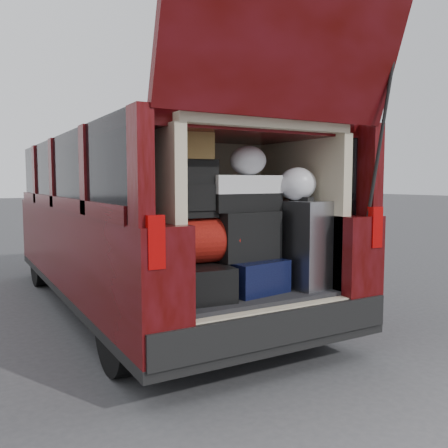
# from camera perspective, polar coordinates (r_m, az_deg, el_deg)

# --- Properties ---
(ground) EXTENTS (80.00, 80.00, 0.00)m
(ground) POSITION_cam_1_polar(r_m,az_deg,el_deg) (3.58, 3.31, -17.06)
(ground) COLOR #363639
(ground) RESTS_ON ground
(minivan) EXTENTS (1.90, 5.35, 2.77)m
(minivan) POSITION_cam_1_polar(r_m,az_deg,el_deg) (4.99, -8.39, -0.01)
(minivan) COLOR black
(minivan) RESTS_ON ground
(load_floor) EXTENTS (1.24, 1.05, 0.55)m
(load_floor) POSITION_cam_1_polar(r_m,az_deg,el_deg) (3.71, 0.95, -11.75)
(load_floor) COLOR black
(load_floor) RESTS_ON ground
(black_hardshell) EXTENTS (0.48, 0.62, 0.23)m
(black_hardshell) POSITION_cam_1_polar(r_m,az_deg,el_deg) (3.32, -3.75, -6.83)
(black_hardshell) COLOR black
(black_hardshell) RESTS_ON load_floor
(navy_hardshell) EXTENTS (0.52, 0.60, 0.24)m
(navy_hardshell) POSITION_cam_1_polar(r_m,az_deg,el_deg) (3.54, 2.44, -6.03)
(navy_hardshell) COLOR black
(navy_hardshell) RESTS_ON load_floor
(silver_roller) EXTENTS (0.33, 0.47, 0.66)m
(silver_roller) POSITION_cam_1_polar(r_m,az_deg,el_deg) (3.67, 9.20, -2.38)
(silver_roller) COLOR silver
(silver_roller) RESTS_ON load_floor
(red_duffel) EXTENTS (0.51, 0.35, 0.32)m
(red_duffel) POSITION_cam_1_polar(r_m,az_deg,el_deg) (3.32, -3.10, -1.94)
(red_duffel) COLOR maroon
(red_duffel) RESTS_ON black_hardshell
(black_soft_case) EXTENTS (0.51, 0.33, 0.35)m
(black_soft_case) POSITION_cam_1_polar(r_m,az_deg,el_deg) (3.48, 2.42, -1.35)
(black_soft_case) COLOR black
(black_soft_case) RESTS_ON navy_hardshell
(backpack) EXTENTS (0.28, 0.17, 0.40)m
(backpack) POSITION_cam_1_polar(r_m,az_deg,el_deg) (3.27, -3.42, 4.28)
(backpack) COLOR black
(backpack) RESTS_ON red_duffel
(twotone_duffel) EXTENTS (0.61, 0.36, 0.26)m
(twotone_duffel) POSITION_cam_1_polar(r_m,az_deg,el_deg) (3.51, 1.88, 3.72)
(twotone_duffel) COLOR silver
(twotone_duffel) RESTS_ON black_soft_case
(grocery_sack_lower) EXTENTS (0.26, 0.22, 0.22)m
(grocery_sack_lower) POSITION_cam_1_polar(r_m,az_deg,el_deg) (3.26, -3.75, 9.67)
(grocery_sack_lower) COLOR olive
(grocery_sack_lower) RESTS_ON backpack
(plastic_bag_center) EXTENTS (0.31, 0.30, 0.22)m
(plastic_bag_center) POSITION_cam_1_polar(r_m,az_deg,el_deg) (3.53, 2.92, 7.63)
(plastic_bag_center) COLOR white
(plastic_bag_center) RESTS_ON twotone_duffel
(plastic_bag_right) EXTENTS (0.30, 0.28, 0.25)m
(plastic_bag_right) POSITION_cam_1_polar(r_m,az_deg,el_deg) (3.66, 8.81, 4.77)
(plastic_bag_right) COLOR white
(plastic_bag_right) RESTS_ON silver_roller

